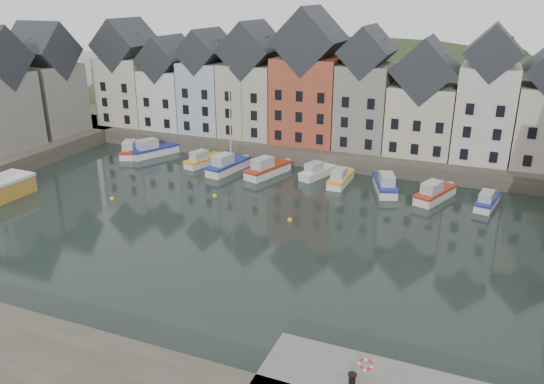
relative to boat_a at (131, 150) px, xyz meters
The scene contains 18 objects.
ground 28.89m from the boat_a, 38.75° to the right, with size 260.00×260.00×0.00m, color black.
far_quay 25.49m from the boat_a, 27.88° to the left, with size 90.00×16.00×2.00m, color #433D33.
hillside 47.91m from the boat_a, 59.27° to the left, with size 153.60×70.40×64.00m.
far_terrace 28.76m from the boat_a, 21.08° to the left, with size 72.37×8.16×17.78m.
left_terrace 16.40m from the boat_a, 161.23° to the right, with size 7.65×17.00×15.69m.
mooring_buoys 22.50m from the boat_a, 34.53° to the right, with size 20.50×5.50×0.50m.
boat_a is the anchor object (origin of this frame).
boat_b 3.12m from the boat_a, 17.75° to the left, with size 4.88×7.22×2.67m.
boat_c 11.52m from the boat_a, ahead, with size 3.31×6.14×2.25m.
boat_d 15.79m from the boat_a, ahead, with size 3.33×7.21×13.26m.
boat_e 20.94m from the boat_a, ahead, with size 4.09×7.27×2.67m.
boat_f 26.84m from the boat_a, ahead, with size 3.46×5.92×2.17m.
boat_g 30.20m from the boat_a, ahead, with size 1.91×5.97×2.29m.
boat_h 35.57m from the boat_a, ahead, with size 4.09×6.93×2.54m.
boat_i 41.08m from the boat_a, ahead, with size 4.19×6.77×2.49m.
boat_j 46.47m from the boat_a, ahead, with size 2.64×5.66×2.09m.
mooring_bollard 54.06m from the boat_a, 41.48° to the right, with size 0.48×0.48×0.56m.
life_ring_post 54.09m from the boat_a, 40.61° to the right, with size 0.80×0.17×1.30m.
Camera 1 is at (22.63, -40.18, 21.24)m, focal length 35.00 mm.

